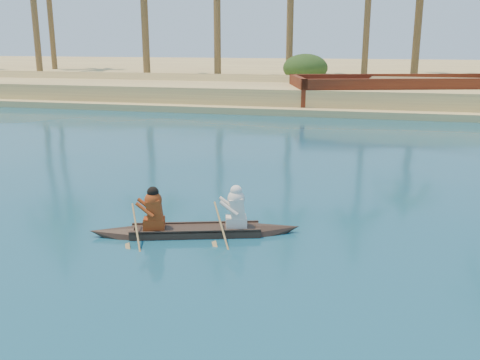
% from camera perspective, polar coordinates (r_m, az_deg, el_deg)
% --- Properties ---
extents(sandy_embankment, '(150.00, 51.00, 1.50)m').
position_cam_1_polar(sandy_embankment, '(53.08, 14.23, 10.62)').
color(sandy_embankment, '#E1CF7E').
rests_on(sandy_embankment, ground).
extents(shrub_cluster, '(100.00, 6.00, 2.40)m').
position_cam_1_polar(shrub_cluster, '(37.69, 14.41, 10.11)').
color(shrub_cluster, '#1F3714').
rests_on(shrub_cluster, ground).
extents(canoe, '(4.38, 1.85, 1.21)m').
position_cam_1_polar(canoe, '(11.22, -4.78, -4.70)').
color(canoe, '#34241C').
rests_on(canoe, ground).
extents(barge_mid, '(14.08, 8.14, 2.23)m').
position_cam_1_polar(barge_mid, '(33.31, 17.41, 8.62)').
color(barge_mid, '#5F2714').
rests_on(barge_mid, ground).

